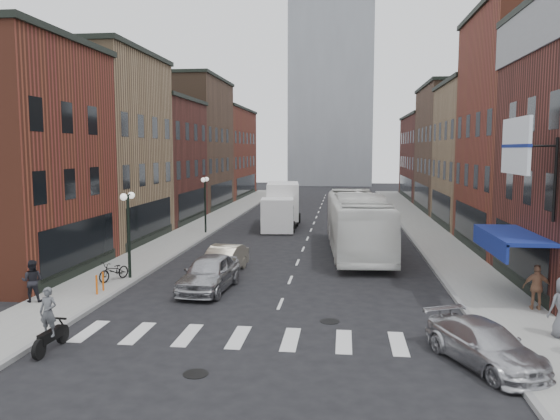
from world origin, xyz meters
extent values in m
plane|color=black|center=(0.00, 0.00, 0.00)|extent=(160.00, 160.00, 0.00)
cube|color=gray|center=(-8.50, 22.00, 0.07)|extent=(3.00, 74.00, 0.15)
cube|color=gray|center=(8.50, 22.00, 0.07)|extent=(3.00, 74.00, 0.15)
cube|color=gray|center=(-7.00, 22.00, 0.00)|extent=(0.20, 74.00, 0.16)
cube|color=gray|center=(7.00, 22.00, 0.00)|extent=(0.20, 74.00, 0.16)
cube|color=silver|center=(0.00, -3.00, 0.00)|extent=(12.00, 2.20, 0.01)
cube|color=black|center=(-10.02, 4.50, 1.60)|extent=(0.08, 7.20, 2.20)
cube|color=#836748|center=(-15.00, 14.00, 6.00)|extent=(10.00, 10.00, 12.00)
cube|color=black|center=(-10.02, 14.00, 1.60)|extent=(0.08, 8.00, 2.20)
cube|color=black|center=(-15.00, 14.00, 12.15)|extent=(10.30, 10.20, 0.30)
cube|color=#471F19|center=(-15.00, 24.00, 5.00)|extent=(10.00, 10.00, 10.00)
cube|color=black|center=(-10.02, 24.00, 1.60)|extent=(0.08, 8.00, 2.20)
cube|color=black|center=(-15.00, 24.00, 10.15)|extent=(10.30, 10.20, 0.30)
cube|color=#4D3626|center=(-15.00, 35.00, 6.50)|extent=(10.00, 12.00, 13.00)
cube|color=black|center=(-10.02, 35.00, 1.60)|extent=(0.08, 9.60, 2.20)
cube|color=black|center=(-15.00, 35.00, 13.15)|extent=(10.30, 12.20, 0.30)
cube|color=brown|center=(-15.00, 49.00, 5.50)|extent=(10.00, 16.00, 11.00)
cube|color=black|center=(-10.02, 49.00, 1.60)|extent=(0.08, 12.80, 2.20)
cube|color=black|center=(-15.00, 49.00, 11.15)|extent=(10.30, 16.20, 0.30)
cube|color=black|center=(10.02, 4.50, 1.60)|extent=(0.08, 7.20, 2.20)
cube|color=black|center=(10.02, 14.00, 1.60)|extent=(0.08, 8.00, 2.20)
cube|color=#836748|center=(15.00, 24.00, 5.50)|extent=(10.00, 10.00, 11.00)
cube|color=black|center=(10.02, 24.00, 1.60)|extent=(0.08, 8.00, 2.20)
cube|color=black|center=(15.00, 24.00, 11.15)|extent=(10.30, 10.20, 0.30)
cube|color=#4D3626|center=(15.00, 35.00, 6.00)|extent=(10.00, 12.00, 12.00)
cube|color=black|center=(10.02, 35.00, 1.60)|extent=(0.08, 9.60, 2.20)
cube|color=black|center=(15.00, 35.00, 12.15)|extent=(10.30, 12.20, 0.30)
cube|color=#471F19|center=(15.00, 49.00, 5.00)|extent=(10.00, 16.00, 10.00)
cube|color=black|center=(10.02, 49.00, 1.60)|extent=(0.08, 12.80, 2.20)
cube|color=black|center=(15.00, 49.00, 10.15)|extent=(10.30, 16.20, 0.30)
cube|color=navy|center=(9.10, 2.50, 2.70)|extent=(1.80, 5.00, 0.15)
cube|color=navy|center=(8.25, 2.50, 2.35)|extent=(0.10, 5.00, 0.70)
cylinder|color=black|center=(9.90, 0.50, 5.00)|extent=(0.12, 0.12, 3.00)
cylinder|color=black|center=(9.20, 0.50, 6.20)|extent=(1.40, 0.08, 0.08)
cube|color=silver|center=(8.50, 0.50, 6.20)|extent=(0.12, 3.00, 2.00)
cube|color=#9399A0|center=(0.00, 78.00, 25.00)|extent=(14.00, 14.00, 50.00)
cylinder|color=black|center=(-7.40, 4.00, 2.00)|extent=(0.14, 0.14, 4.00)
cylinder|color=black|center=(-7.40, 4.00, 4.00)|extent=(0.06, 0.90, 0.06)
sphere|color=white|center=(-7.40, 3.55, 3.95)|extent=(0.32, 0.32, 0.32)
sphere|color=white|center=(-7.40, 4.45, 3.95)|extent=(0.32, 0.32, 0.32)
cylinder|color=black|center=(-7.40, 18.00, 2.00)|extent=(0.14, 0.14, 4.00)
cylinder|color=black|center=(-7.40, 18.00, 4.00)|extent=(0.06, 0.90, 0.06)
sphere|color=white|center=(-7.40, 17.55, 3.95)|extent=(0.32, 0.32, 0.32)
sphere|color=white|center=(-7.40, 18.45, 3.95)|extent=(0.32, 0.32, 0.32)
cylinder|color=#D8590C|center=(-7.60, 1.00, 0.55)|extent=(0.08, 0.08, 0.80)
cylinder|color=#D8590C|center=(-7.60, 1.60, 0.55)|extent=(0.08, 0.08, 0.80)
cube|color=white|center=(-2.37, 19.31, 1.31)|extent=(2.57, 2.74, 2.42)
cube|color=black|center=(-2.37, 19.31, 1.55)|extent=(2.49, 1.59, 1.06)
cube|color=white|center=(-2.37, 22.99, 2.03)|extent=(2.92, 5.25, 2.81)
cube|color=navy|center=(-2.37, 22.99, 2.03)|extent=(2.64, 2.18, 1.16)
cube|color=black|center=(-2.37, 22.80, 0.44)|extent=(2.76, 6.47, 0.34)
cylinder|color=black|center=(-3.48, 19.51, 0.44)|extent=(0.27, 0.87, 0.87)
cylinder|color=black|center=(-1.26, 19.51, 0.44)|extent=(0.27, 0.87, 0.87)
cylinder|color=black|center=(-3.48, 22.80, 0.44)|extent=(0.27, 0.87, 0.87)
cylinder|color=black|center=(-1.26, 22.80, 0.44)|extent=(0.27, 0.87, 0.87)
cylinder|color=black|center=(-3.48, 24.73, 0.44)|extent=(0.27, 0.87, 0.87)
cylinder|color=black|center=(-1.26, 24.73, 0.44)|extent=(0.27, 0.87, 0.87)
cylinder|color=black|center=(-6.30, -4.16, 0.30)|extent=(0.13, 0.60, 0.60)
cylinder|color=black|center=(-6.30, -5.52, 0.30)|extent=(0.13, 0.60, 0.60)
cube|color=black|center=(-6.30, -4.84, 0.50)|extent=(0.30, 1.10, 0.32)
cube|color=black|center=(-6.30, -4.35, 0.86)|extent=(0.50, 0.09, 0.05)
imported|color=#53555A|center=(-6.30, -4.93, 1.24)|extent=(0.57, 0.39, 1.49)
imported|color=white|center=(3.24, 12.09, 1.77)|extent=(3.81, 12.90, 3.55)
imported|color=#AEAFB3|center=(-3.29, 2.68, 0.78)|extent=(2.19, 4.70, 1.56)
imported|color=beige|center=(-3.41, 6.00, 0.67)|extent=(1.90, 4.23, 1.35)
imported|color=#BCBCC1|center=(6.44, -4.45, 0.60)|extent=(3.28, 4.48, 1.20)
imported|color=black|center=(-7.88, 3.35, 0.60)|extent=(1.23, 1.80, 0.90)
imported|color=black|center=(-9.60, -0.33, 0.98)|extent=(0.88, 0.62, 1.65)
imported|color=#9A6B4E|center=(9.60, 0.86, 1.00)|extent=(1.04, 0.61, 1.69)
camera|label=1|loc=(2.44, -19.87, 6.07)|focal=35.00mm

